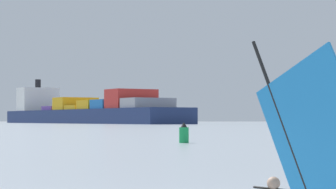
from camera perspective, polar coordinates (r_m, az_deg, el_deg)
cargo_ship at (r=454.93m, az=-6.51°, el=-1.34°), size 75.11×210.15×30.76m
distant_headland at (r=1338.79m, az=-3.57°, el=-1.15°), size 1404.74×686.80×42.65m
channel_buoy at (r=71.92m, az=1.24°, el=-3.06°), size 0.94×0.94×2.03m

